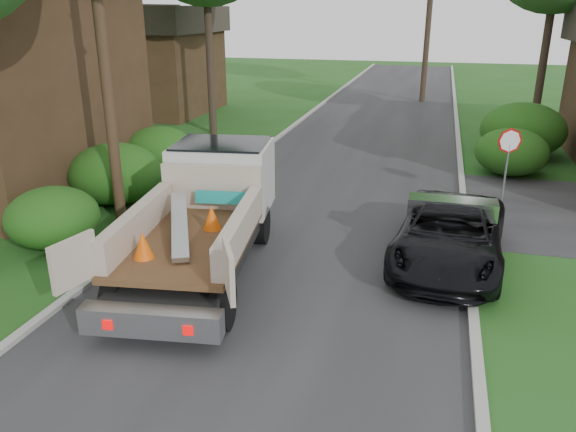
{
  "coord_description": "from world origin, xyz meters",
  "views": [
    {
      "loc": [
        3.05,
        -8.41,
        5.76
      ],
      "look_at": [
        -0.11,
        3.49,
        1.2
      ],
      "focal_mm": 35.0,
      "sensor_mm": 36.0,
      "label": 1
    }
  ],
  "objects_px": {
    "flatbed_truck": "(211,202)",
    "black_pickup": "(450,234)",
    "stop_sign": "(508,152)",
    "utility_pole": "(101,33)",
    "house_left_far": "(147,58)"
  },
  "relations": [
    {
      "from": "stop_sign",
      "to": "house_left_far",
      "type": "distance_m",
      "value": 22.81
    },
    {
      "from": "house_left_far",
      "to": "black_pickup",
      "type": "height_order",
      "value": "house_left_far"
    },
    {
      "from": "house_left_far",
      "to": "black_pickup",
      "type": "xyz_separation_m",
      "value": [
        17.1,
        -17.5,
        -2.32
      ]
    },
    {
      "from": "house_left_far",
      "to": "stop_sign",
      "type": "bearing_deg",
      "value": -34.81
    },
    {
      "from": "utility_pole",
      "to": "flatbed_truck",
      "type": "distance_m",
      "value": 5.34
    },
    {
      "from": "house_left_far",
      "to": "flatbed_truck",
      "type": "xyz_separation_m",
      "value": [
        11.47,
        -18.56,
        -1.65
      ]
    },
    {
      "from": "flatbed_truck",
      "to": "black_pickup",
      "type": "bearing_deg",
      "value": 3.06
    },
    {
      "from": "utility_pole",
      "to": "house_left_far",
      "type": "bearing_deg",
      "value": 115.23
    },
    {
      "from": "flatbed_truck",
      "to": "stop_sign",
      "type": "bearing_deg",
      "value": 29.97
    },
    {
      "from": "flatbed_truck",
      "to": "black_pickup",
      "type": "distance_m",
      "value": 5.77
    },
    {
      "from": "house_left_far",
      "to": "flatbed_truck",
      "type": "height_order",
      "value": "house_left_far"
    },
    {
      "from": "stop_sign",
      "to": "flatbed_truck",
      "type": "relative_size",
      "value": 0.35
    },
    {
      "from": "stop_sign",
      "to": "flatbed_truck",
      "type": "height_order",
      "value": "flatbed_truck"
    },
    {
      "from": "stop_sign",
      "to": "black_pickup",
      "type": "relative_size",
      "value": 0.47
    },
    {
      "from": "house_left_far",
      "to": "flatbed_truck",
      "type": "relative_size",
      "value": 1.06
    }
  ]
}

